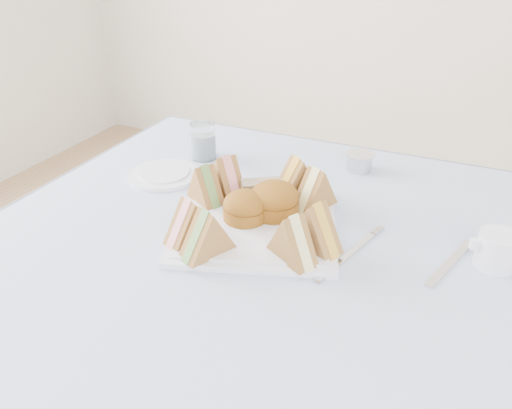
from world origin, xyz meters
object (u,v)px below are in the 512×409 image
at_px(water_glass, 203,141).
at_px(creamer_jug, 497,250).
at_px(serving_plate, 256,224).
at_px(table, 252,377).

height_order(water_glass, creamer_jug, water_glass).
relative_size(serving_plate, creamer_jug, 4.35).
height_order(table, water_glass, water_glass).
distance_m(water_glass, creamer_jug, 0.70).
relative_size(water_glass, creamer_jug, 1.31).
distance_m(table, water_glass, 0.57).
bearing_deg(creamer_jug, water_glass, 141.33).
bearing_deg(water_glass, serving_plate, -44.18).
xyz_separation_m(water_glass, creamer_jug, (0.68, -0.19, -0.01)).
height_order(serving_plate, creamer_jug, creamer_jug).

